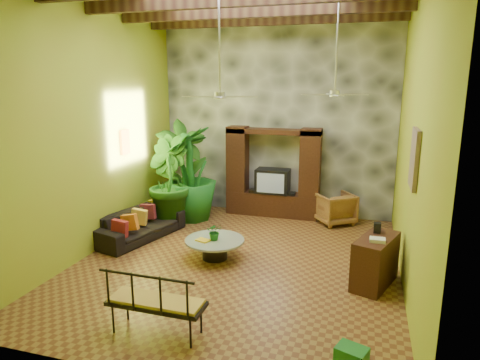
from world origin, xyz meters
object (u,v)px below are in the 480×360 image
(ceiling_fan_front, at_px, (220,83))
(iron_bench, at_px, (153,300))
(wicker_armchair, at_px, (335,208))
(tall_plant_c, at_px, (191,173))
(coffee_table, at_px, (215,246))
(green_bin, at_px, (351,359))
(ceiling_fan_back, at_px, (335,83))
(sofa, at_px, (140,225))
(tall_plant_b, at_px, (167,181))
(side_console, at_px, (375,261))
(tall_plant_a, at_px, (184,168))
(entertainment_center, at_px, (273,179))

(ceiling_fan_front, relative_size, iron_bench, 1.35)
(wicker_armchair, bearing_deg, tall_plant_c, -24.94)
(coffee_table, distance_m, green_bin, 3.86)
(green_bin, bearing_deg, ceiling_fan_back, 99.37)
(sofa, distance_m, tall_plant_c, 1.93)
(coffee_table, bearing_deg, green_bin, -44.89)
(wicker_armchair, bearing_deg, ceiling_fan_back, 54.00)
(tall_plant_b, bearing_deg, tall_plant_c, 59.02)
(ceiling_fan_front, relative_size, coffee_table, 1.59)
(iron_bench, distance_m, side_console, 3.82)
(tall_plant_c, bearing_deg, iron_bench, -72.82)
(tall_plant_a, bearing_deg, side_console, -29.91)
(sofa, height_order, side_console, side_console)
(ceiling_fan_front, relative_size, wicker_armchair, 2.20)
(sofa, relative_size, wicker_armchair, 2.57)
(tall_plant_b, distance_m, green_bin, 6.34)
(sofa, relative_size, tall_plant_c, 0.92)
(tall_plant_b, bearing_deg, tall_plant_a, 85.01)
(entertainment_center, height_order, ceiling_fan_back, ceiling_fan_back)
(ceiling_fan_front, height_order, side_console, ceiling_fan_front)
(wicker_armchair, height_order, tall_plant_a, tall_plant_a)
(sofa, height_order, tall_plant_c, tall_plant_c)
(wicker_armchair, xyz_separation_m, iron_bench, (-2.00, -5.62, 0.16))
(wicker_armchair, height_order, tall_plant_c, tall_plant_c)
(tall_plant_b, xyz_separation_m, tall_plant_c, (0.36, 0.60, 0.10))
(tall_plant_a, relative_size, iron_bench, 1.80)
(coffee_table, relative_size, iron_bench, 0.85)
(wicker_armchair, xyz_separation_m, coffee_table, (-2.10, -2.88, -0.13))
(tall_plant_b, relative_size, side_console, 2.01)
(entertainment_center, xyz_separation_m, green_bin, (2.24, -5.82, -0.81))
(tall_plant_c, bearing_deg, tall_plant_b, -120.98)
(iron_bench, bearing_deg, ceiling_fan_front, 86.05)
(wicker_armchair, distance_m, side_console, 3.29)
(tall_plant_b, bearing_deg, coffee_table, -42.25)
(tall_plant_c, xyz_separation_m, green_bin, (4.16, -4.94, -1.03))
(tall_plant_c, bearing_deg, side_console, -29.33)
(sofa, bearing_deg, entertainment_center, -29.35)
(tall_plant_c, bearing_deg, tall_plant_a, 141.97)
(sofa, height_order, iron_bench, iron_bench)
(entertainment_center, relative_size, wicker_armchair, 2.84)
(coffee_table, bearing_deg, ceiling_fan_front, -56.40)
(side_console, relative_size, green_bin, 3.01)
(ceiling_fan_back, xyz_separation_m, green_bin, (0.64, -3.88, -3.24))
(tall_plant_a, height_order, green_bin, tall_plant_a)
(iron_bench, xyz_separation_m, side_console, (2.92, 2.46, -0.11))
(entertainment_center, bearing_deg, tall_plant_b, -147.10)
(tall_plant_b, height_order, iron_bench, tall_plant_b)
(sofa, relative_size, side_console, 2.01)
(tall_plant_b, distance_m, coffee_table, 2.55)
(wicker_armchair, relative_size, coffee_table, 0.72)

